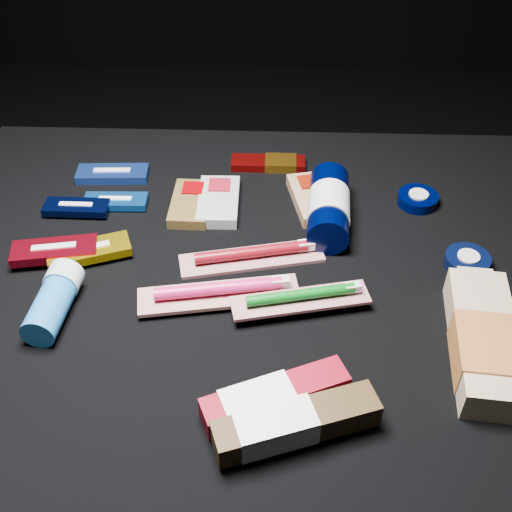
{
  "coord_description": "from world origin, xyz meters",
  "views": [
    {
      "loc": [
        0.04,
        -0.68,
        1.04
      ],
      "look_at": [
        0.01,
        0.01,
        0.42
      ],
      "focal_mm": 45.0,
      "sensor_mm": 36.0,
      "label": 1
    }
  ],
  "objects_px": {
    "bodywash_bottle": "(484,343)",
    "deodorant_stick": "(54,301)",
    "toothpaste_carton_red": "(269,399)",
    "lotion_bottle": "(329,207)"
  },
  "relations": [
    {
      "from": "bodywash_bottle",
      "to": "deodorant_stick",
      "type": "xyz_separation_m",
      "value": [
        -0.56,
        0.05,
        0.0
      ]
    },
    {
      "from": "bodywash_bottle",
      "to": "toothpaste_carton_red",
      "type": "height_order",
      "value": "bodywash_bottle"
    },
    {
      "from": "lotion_bottle",
      "to": "bodywash_bottle",
      "type": "relative_size",
      "value": 0.88
    },
    {
      "from": "bodywash_bottle",
      "to": "deodorant_stick",
      "type": "bearing_deg",
      "value": -179.87
    },
    {
      "from": "deodorant_stick",
      "to": "toothpaste_carton_red",
      "type": "xyz_separation_m",
      "value": [
        0.29,
        -0.14,
        -0.01
      ]
    },
    {
      "from": "bodywash_bottle",
      "to": "deodorant_stick",
      "type": "height_order",
      "value": "deodorant_stick"
    },
    {
      "from": "lotion_bottle",
      "to": "toothpaste_carton_red",
      "type": "height_order",
      "value": "lotion_bottle"
    },
    {
      "from": "bodywash_bottle",
      "to": "lotion_bottle",
      "type": "bearing_deg",
      "value": 130.42
    },
    {
      "from": "lotion_bottle",
      "to": "toothpaste_carton_red",
      "type": "relative_size",
      "value": 1.15
    },
    {
      "from": "deodorant_stick",
      "to": "toothpaste_carton_red",
      "type": "bearing_deg",
      "value": -21.22
    }
  ]
}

